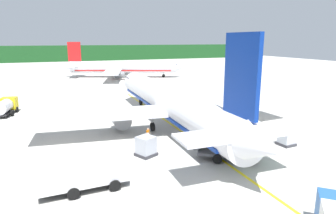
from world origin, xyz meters
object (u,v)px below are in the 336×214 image
Objects in this scene: service_truck_fuel at (239,149)px; service_truck_baggage at (6,106)px; airliner_foreground at (169,102)px; airliner_mid_apron at (122,67)px; cargo_container_far at (287,137)px; crew_loader_left at (148,134)px; crew_loader_right at (234,128)px; cargo_container_mid at (256,139)px; service_truck_catering at (82,171)px; crew_marshaller at (122,121)px; cargo_container_near at (146,146)px.

service_truck_baggage is at bearing 129.41° from service_truck_fuel.
service_truck_fuel reaches higher than service_truck_baggage.
service_truck_baggage is (-21.04, 15.12, -2.00)m from airliner_foreground.
airliner_mid_apron is 65.78m from cargo_container_far.
cargo_container_far is 1.17× the size of crew_loader_left.
airliner_mid_apron is 60.97m from crew_loader_right.
airliner_foreground is 22.02× the size of cargo_container_far.
crew_loader_right is at bearing -90.01° from airliner_mid_apron.
airliner_foreground is 12.21m from cargo_container_mid.
airliner_mid_apron is at bearing 55.61° from service_truck_baggage.
airliner_mid_apron is at bearing 93.11° from cargo_container_far.
airliner_mid_apron reaches higher than cargo_container_far.
crew_loader_right is (-0.01, -60.93, -2.06)m from airliner_mid_apron.
airliner_foreground reaches higher than cargo_container_mid.
airliner_mid_apron is 59.98m from crew_loader_left.
service_truck_catering is (-14.44, -0.47, 0.40)m from service_truck_fuel.
airliner_foreground is 6.63m from crew_marshaller.
service_truck_baggage is at bearing 139.18° from cargo_container_far.
airliner_foreground reaches higher than cargo_container_far.
airliner_foreground is 19.80× the size of cargo_container_mid.
cargo_container_mid is at bearing -44.59° from crew_marshaller.
cargo_container_far is at bearing -25.46° from crew_loader_left.
airliner_mid_apron reaches higher than cargo_container_near.
cargo_container_near is 15.52m from cargo_container_far.
crew_loader_right is (11.85, -8.05, 0.01)m from crew_marshaller.
airliner_foreground is at bearing -35.70° from service_truck_baggage.
service_truck_baggage is at bearing 136.80° from cargo_container_mid.
service_truck_fuel is 0.87× the size of service_truck_catering.
cargo_container_near is at bearing -110.63° from crew_loader_left.
airliner_foreground is 6.83m from crew_loader_left.
cargo_container_near is 1.41× the size of crew_loader_right.
cargo_container_mid reaches higher than crew_loader_right.
service_truck_catering is 21.99m from cargo_container_far.
airliner_mid_apron is 6.03× the size of service_truck_fuel.
service_truck_catering reaches higher than crew_marshaller.
cargo_container_far is (15.28, -2.75, -0.11)m from cargo_container_near.
cargo_container_mid is 1.26× the size of crew_loader_right.
airliner_mid_apron is 5.27× the size of service_truck_catering.
cargo_container_near is 11.86m from crew_loader_right.
service_truck_fuel is 2.51× the size of cargo_container_near.
crew_marshaller is (6.44, 14.96, -0.61)m from service_truck_catering.
cargo_container_mid is (6.04, -10.31, -2.53)m from airliner_foreground.
cargo_container_far is at bearing -40.82° from service_truck_baggage.
cargo_container_mid is (27.07, -25.42, -0.53)m from service_truck_baggage.
crew_loader_left is at bearing 169.64° from crew_loader_right.
cargo_container_near is 12.01m from cargo_container_mid.
service_truck_fuel is at bearing -52.38° from crew_loader_left.
cargo_container_near is 1.42× the size of crew_marshaller.
crew_loader_left is at bearing 47.54° from service_truck_catering.
service_truck_baggage is 0.85× the size of service_truck_catering.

